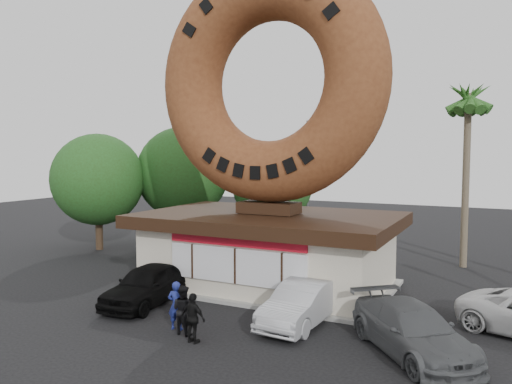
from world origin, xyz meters
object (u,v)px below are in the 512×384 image
(street_lamp, at_px, (309,176))
(car_silver, at_px, (302,303))
(car_black, at_px, (147,285))
(car_grey, at_px, (412,330))
(person_left, at_px, (176,305))
(person_right, at_px, (193,318))
(giant_donut, at_px, (269,81))
(donut_shop, at_px, (269,247))
(person_center, at_px, (183,310))

(street_lamp, xyz_separation_m, car_silver, (4.99, -13.95, -3.75))
(street_lamp, distance_m, car_black, 15.07)
(car_grey, bearing_deg, car_black, 137.12)
(person_left, relative_size, car_black, 0.36)
(person_right, bearing_deg, giant_donut, -76.38)
(person_left, bearing_deg, giant_donut, -107.60)
(person_left, bearing_deg, street_lamp, -98.67)
(street_lamp, xyz_separation_m, person_right, (2.59, -17.13, -3.69))
(person_right, relative_size, car_black, 0.35)
(person_left, height_order, car_silver, person_left)
(person_left, distance_m, person_right, 1.40)
(car_black, bearing_deg, car_grey, -7.44)
(giant_donut, distance_m, street_lamp, 11.16)
(street_lamp, bearing_deg, giant_donut, -79.49)
(car_grey, bearing_deg, car_silver, 125.13)
(person_left, xyz_separation_m, car_black, (-2.72, 1.82, -0.05))
(donut_shop, xyz_separation_m, person_left, (-0.45, -6.36, -0.94))
(person_left, height_order, car_black, person_left)
(street_lamp, height_order, car_black, street_lamp)
(street_lamp, height_order, car_grey, street_lamp)
(person_right, distance_m, car_silver, 3.98)
(street_lamp, bearing_deg, person_left, -85.09)
(street_lamp, distance_m, car_grey, 17.78)
(car_black, height_order, car_grey, car_black)
(street_lamp, height_order, person_center, street_lamp)
(giant_donut, distance_m, car_grey, 11.97)
(donut_shop, bearing_deg, car_grey, -34.97)
(giant_donut, distance_m, person_left, 10.43)
(street_lamp, relative_size, person_left, 4.82)
(person_right, xyz_separation_m, car_black, (-3.90, 2.57, -0.02))
(car_grey, bearing_deg, street_lamp, 80.04)
(person_center, bearing_deg, person_right, 151.62)
(car_silver, bearing_deg, street_lamp, 113.05)
(person_right, height_order, car_silver, person_right)
(person_left, xyz_separation_m, person_right, (1.18, -0.75, -0.03))
(giant_donut, bearing_deg, car_black, -124.87)
(giant_donut, xyz_separation_m, person_right, (0.73, -7.13, -8.27))
(person_center, xyz_separation_m, car_grey, (7.04, 1.67, -0.08))
(person_center, bearing_deg, person_left, -21.01)
(giant_donut, xyz_separation_m, person_center, (-0.01, -6.61, -8.25))
(giant_donut, height_order, car_black, giant_donut)
(person_right, xyz_separation_m, car_grey, (6.30, 2.19, -0.06))
(person_left, bearing_deg, car_black, -47.40)
(donut_shop, distance_m, giant_donut, 7.30)
(car_grey, bearing_deg, giant_donut, 104.22)
(donut_shop, distance_m, car_grey, 8.65)
(person_center, bearing_deg, car_grey, -160.03)
(donut_shop, distance_m, person_left, 6.44)
(donut_shop, height_order, street_lamp, street_lamp)
(street_lamp, bearing_deg, donut_shop, -79.50)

